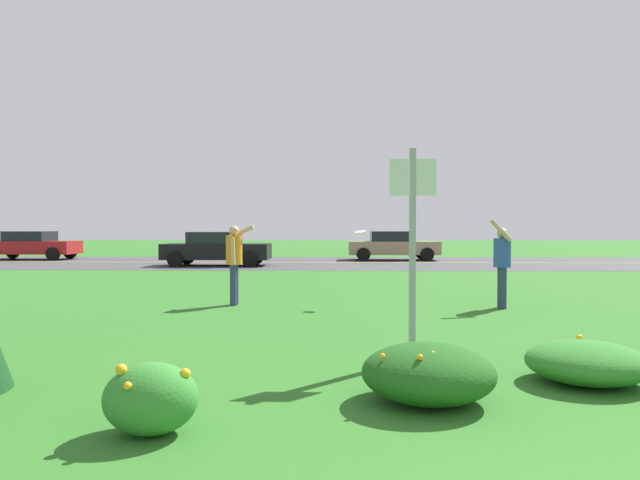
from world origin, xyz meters
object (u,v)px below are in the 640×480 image
at_px(car_red_leftmost, 32,245).
at_px(car_black_center_left, 217,248).
at_px(person_thrower_orange_shirt, 234,257).
at_px(person_catcher_blue_shirt, 502,260).
at_px(car_tan_center_right, 393,245).
at_px(frisbee_white, 360,232).
at_px(sign_post_near_path, 413,232).

xyz_separation_m(car_red_leftmost, car_black_center_left, (10.55, -4.42, 0.00)).
relative_size(person_thrower_orange_shirt, person_catcher_blue_shirt, 0.93).
bearing_deg(car_tan_center_right, car_red_leftmost, 180.00).
distance_m(person_thrower_orange_shirt, person_catcher_blue_shirt, 5.48).
bearing_deg(person_thrower_orange_shirt, frisbee_white, 1.68).
height_order(sign_post_near_path, car_black_center_left, sign_post_near_path).
bearing_deg(sign_post_near_path, car_tan_center_right, 84.72).
relative_size(person_thrower_orange_shirt, car_tan_center_right, 0.38).
xyz_separation_m(sign_post_near_path, car_red_leftmost, (-16.60, 21.09, -0.82)).
distance_m(person_thrower_orange_shirt, car_black_center_left, 12.31).
relative_size(sign_post_near_path, frisbee_white, 9.96).
height_order(frisbee_white, car_black_center_left, frisbee_white).
distance_m(sign_post_near_path, person_thrower_orange_shirt, 5.67).
relative_size(person_catcher_blue_shirt, car_tan_center_right, 0.40).
height_order(person_thrower_orange_shirt, car_tan_center_right, person_thrower_orange_shirt).
bearing_deg(frisbee_white, person_thrower_orange_shirt, -178.32).
xyz_separation_m(person_catcher_blue_shirt, car_tan_center_right, (-0.47, 16.65, -0.23)).
bearing_deg(car_red_leftmost, sign_post_near_path, -51.79).
bearing_deg(person_catcher_blue_shirt, person_thrower_orange_shirt, 176.87).
xyz_separation_m(sign_post_near_path, frisbee_white, (-0.42, 4.82, -0.03)).
xyz_separation_m(person_thrower_orange_shirt, car_black_center_left, (-2.99, 11.93, -0.26)).
bearing_deg(person_catcher_blue_shirt, car_black_center_left, 124.68).
bearing_deg(sign_post_near_path, frisbee_white, 94.98).
bearing_deg(person_thrower_orange_shirt, car_tan_center_right, 72.97).
bearing_deg(person_thrower_orange_shirt, car_black_center_left, 104.06).
xyz_separation_m(sign_post_near_path, person_catcher_blue_shirt, (2.41, 4.44, -0.59)).
height_order(sign_post_near_path, car_red_leftmost, sign_post_near_path).
bearing_deg(car_tan_center_right, person_catcher_blue_shirt, -88.40).
distance_m(person_catcher_blue_shirt, car_tan_center_right, 16.66).
distance_m(frisbee_white, car_red_leftmost, 22.97).
distance_m(car_red_leftmost, car_black_center_left, 11.44).
bearing_deg(car_red_leftmost, person_thrower_orange_shirt, -50.37).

